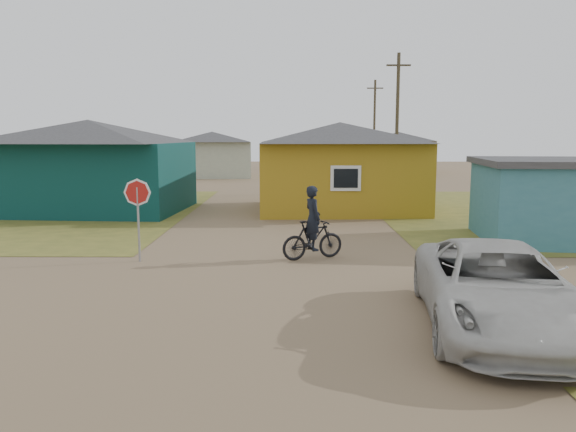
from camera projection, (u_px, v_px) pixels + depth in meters
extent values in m
plane|color=#7A6246|center=(273.00, 300.00, 11.48)|extent=(120.00, 120.00, 0.00)
cube|color=#08302F|center=(90.00, 177.00, 24.68)|extent=(8.40, 6.54, 3.00)
pyramid|color=#313133|center=(88.00, 131.00, 24.40)|extent=(8.93, 7.08, 1.00)
cube|color=#9F7B18|center=(339.00, 176.00, 25.10)|extent=(7.21, 6.24, 3.00)
pyramid|color=#313133|center=(340.00, 132.00, 24.82)|extent=(7.72, 6.76, 0.90)
cube|color=silver|center=(346.00, 178.00, 22.08)|extent=(1.20, 0.06, 1.00)
cube|color=black|center=(346.00, 178.00, 22.05)|extent=(0.95, 0.04, 0.75)
cube|color=#ACB39A|center=(213.00, 159.00, 44.97)|extent=(6.49, 5.60, 2.80)
pyramid|color=#313133|center=(212.00, 137.00, 44.71)|extent=(7.04, 6.15, 0.80)
cube|color=#9A906D|center=(398.00, 156.00, 50.79)|extent=(6.41, 5.50, 2.80)
pyramid|color=#313133|center=(399.00, 136.00, 50.53)|extent=(6.95, 6.05, 0.80)
cube|color=#ACB39A|center=(150.00, 155.00, 56.91)|extent=(5.75, 5.28, 2.70)
pyramid|color=#313133|center=(150.00, 138.00, 56.66)|extent=(6.28, 5.81, 0.70)
cylinder|color=#433928|center=(397.00, 123.00, 32.63)|extent=(0.20, 0.20, 8.00)
cube|color=#433928|center=(399.00, 65.00, 32.16)|extent=(1.40, 0.10, 0.10)
cylinder|color=#433928|center=(374.00, 127.00, 48.46)|extent=(0.20, 0.20, 8.00)
cube|color=#433928|center=(375.00, 88.00, 47.98)|extent=(1.40, 0.10, 0.10)
cylinder|color=gray|center=(139.00, 225.00, 14.80)|extent=(0.06, 0.06, 1.99)
imported|color=black|center=(313.00, 240.00, 15.18)|extent=(1.82, 1.15, 1.06)
imported|color=black|center=(313.00, 218.00, 15.09)|extent=(0.63, 0.75, 1.75)
imported|color=#B5B4B0|center=(497.00, 288.00, 9.66)|extent=(3.08, 5.54, 1.46)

